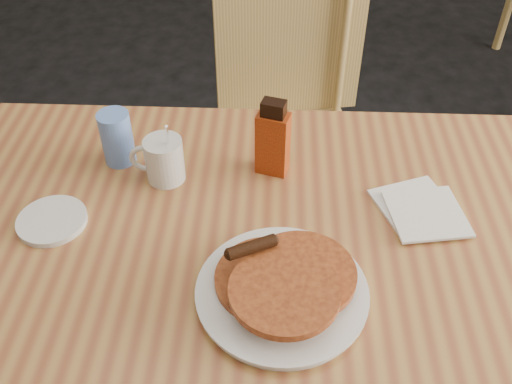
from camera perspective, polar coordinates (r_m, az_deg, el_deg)
main_table at (r=1.10m, az=0.10°, el=-6.27°), size 1.40×0.99×0.75m
chair_main_far at (r=1.73m, az=2.98°, el=9.00°), size 0.54×0.54×0.98m
pancake_plate at (r=0.97m, az=2.69°, el=-9.47°), size 0.29×0.29×0.09m
coffee_mug at (r=1.18m, az=-9.27°, el=3.26°), size 0.11×0.08×0.15m
syrup_bottle at (r=1.17m, az=1.70°, el=5.23°), size 0.07×0.05×0.17m
napkin_stack at (r=1.16m, az=16.15°, el=-1.71°), size 0.20×0.20×0.01m
blue_tumbler at (r=1.24m, az=-13.74°, el=5.29°), size 0.09×0.09×0.12m
side_saucer at (r=1.17m, az=-19.73°, el=-2.70°), size 0.15×0.15×0.01m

